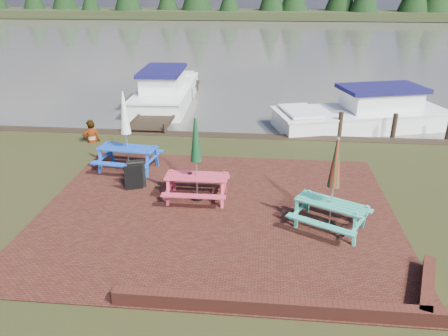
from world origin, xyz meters
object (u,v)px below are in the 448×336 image
at_px(picnic_table_teal, 332,199).
at_px(picnic_table_blue, 127,144).
at_px(picnic_table_red, 197,172).
at_px(jetty, 168,102).
at_px(chalkboard, 135,176).
at_px(boat_near, 364,115).
at_px(person, 89,120).
at_px(boat_jetty, 166,92).

height_order(picnic_table_teal, picnic_table_blue, picnic_table_blue).
distance_m(picnic_table_red, jetty, 10.09).
distance_m(picnic_table_blue, jetty, 7.91).
height_order(picnic_table_red, jetty, picnic_table_red).
xyz_separation_m(picnic_table_red, chalkboard, (-1.83, 0.46, -0.39)).
bearing_deg(boat_near, jetty, 59.44).
xyz_separation_m(chalkboard, jetty, (-1.06, 9.18, -0.30)).
bearing_deg(picnic_table_red, person, 137.55).
xyz_separation_m(chalkboard, boat_near, (7.62, 6.95, -0.05)).
bearing_deg(boat_near, boat_jetty, 54.79).
height_order(boat_jetty, person, person).
height_order(boat_jetty, boat_near, boat_jetty).
bearing_deg(boat_near, picnic_table_blue, 108.26).
bearing_deg(person, jetty, -129.10).
distance_m(boat_near, person, 10.86).
relative_size(picnic_table_teal, jetty, 0.25).
height_order(picnic_table_red, picnic_table_blue, picnic_table_blue).
distance_m(picnic_table_red, chalkboard, 1.93).
relative_size(chalkboard, person, 0.48).
distance_m(boat_jetty, person, 6.53).
distance_m(picnic_table_blue, chalkboard, 1.52).
bearing_deg(picnic_table_teal, picnic_table_red, -171.11).
bearing_deg(boat_near, person, 91.42).
height_order(picnic_table_blue, chalkboard, picnic_table_blue).
bearing_deg(jetty, chalkboard, -83.41).
distance_m(chalkboard, jetty, 9.25).
xyz_separation_m(jetty, boat_near, (8.68, -2.23, 0.25)).
bearing_deg(picnic_table_red, picnic_table_blue, 143.55).
xyz_separation_m(jetty, boat_jetty, (-0.29, 0.87, 0.29)).
distance_m(picnic_table_red, boat_near, 9.41).
xyz_separation_m(boat_near, person, (-10.34, -3.27, 0.47)).
bearing_deg(picnic_table_blue, boat_jetty, 102.27).
bearing_deg(boat_jetty, picnic_table_blue, -87.41).
relative_size(picnic_table_red, boat_jetty, 0.33).
bearing_deg(picnic_table_blue, picnic_table_teal, -19.77).
xyz_separation_m(picnic_table_teal, boat_near, (2.42, 8.59, -0.43)).
bearing_deg(picnic_table_teal, picnic_table_blue, -178.83).
bearing_deg(boat_near, chalkboard, 116.23).
bearing_deg(person, picnic_table_teal, 123.80).
distance_m(picnic_table_blue, person, 3.17).
relative_size(picnic_table_teal, picnic_table_red, 0.98).
bearing_deg(jetty, boat_near, -14.42).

